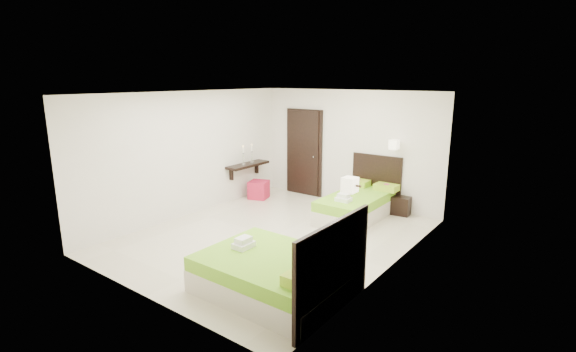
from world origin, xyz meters
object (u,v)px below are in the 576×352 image
Objects in this scene: nightstand at (400,205)px; ottoman at (259,190)px; bed_double at (278,273)px; bed_single at (358,204)px.

nightstand is 3.34m from ottoman.
bed_double is 4.41× the size of nightstand.
bed_double is at bearing -95.57° from nightstand.
bed_double reaches higher than bed_single.
bed_double is at bearing -80.08° from bed_single.
bed_double is 4.25m from nightstand.
bed_double reaches higher than nightstand.
nightstand is 1.03× the size of ottoman.
ottoman is (-3.21, 3.34, -0.08)m from bed_double.
bed_single is at bearing 3.31° from ottoman.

